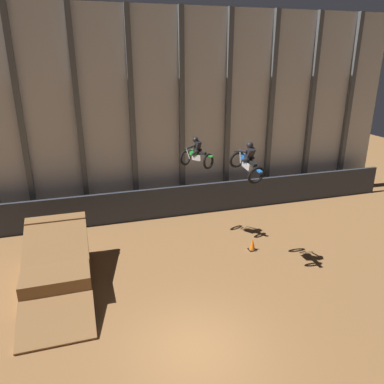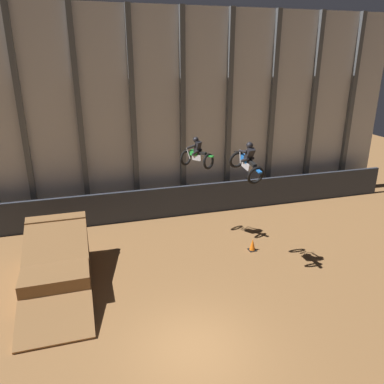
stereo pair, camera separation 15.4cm
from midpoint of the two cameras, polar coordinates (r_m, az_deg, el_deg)
ground_plane at (r=12.66m, az=0.31°, el=-22.90°), size 60.00×60.00×0.00m
arena_back_wall at (r=20.90m, az=-9.37°, el=11.29°), size 32.00×0.40×11.11m
lower_barrier at (r=20.85m, az=-8.14°, el=-2.03°), size 31.36×0.20×1.75m
dirt_ramp at (r=16.32m, az=-20.04°, el=-10.29°), size 2.50×6.02×2.18m
rider_bike_left_air at (r=17.54m, az=0.45°, el=5.68°), size 1.45×1.70×1.48m
rider_bike_right_air at (r=14.89m, az=8.15°, el=4.52°), size 0.96×1.88×1.59m
traffic_cone_near_ramp at (r=17.97m, az=8.95°, el=-7.92°), size 0.36×0.36×0.58m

